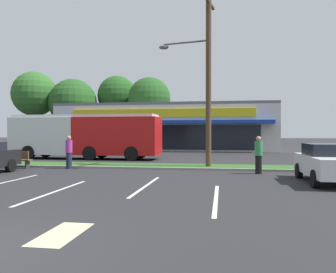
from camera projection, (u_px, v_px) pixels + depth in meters
The scene contains 19 objects.
grass_median at pixel (145, 166), 19.34m from camera, with size 56.00×2.20×0.12m, color #2D5B23.
curb_lip at pixel (140, 168), 18.13m from camera, with size 56.00×0.24×0.12m, color gray.
parking_stripe_0 at pixel (4, 183), 13.27m from camera, with size 0.12×4.80×0.01m, color silver.
parking_stripe_1 at pixel (55, 192), 11.24m from camera, with size 0.12×4.80×0.01m, color silver.
parking_stripe_2 at pixel (146, 186), 12.43m from camera, with size 0.12×4.80×0.01m, color silver.
parking_stripe_3 at pixel (216, 198), 10.08m from camera, with size 0.12×4.80×0.01m, color silver.
lot_arrow at pixel (62, 234), 6.55m from camera, with size 0.70×1.60×0.01m, color beige.
storefront_building at pixel (169, 127), 40.87m from camera, with size 24.05×12.39×5.16m.
tree_far_left at pixel (35, 94), 52.64m from camera, with size 6.85×6.85×11.34m.
tree_left at pixel (73, 103), 51.81m from camera, with size 7.20×7.20×10.09m.
tree_mid_left at pixel (117, 96), 53.64m from camera, with size 6.15×6.15×10.86m.
tree_mid at pixel (149, 99), 50.01m from camera, with size 6.23×6.23×10.06m.
utility_pole at pixel (206, 73), 18.56m from camera, with size 3.13×2.38×9.66m.
city_bus at pixel (85, 135), 25.26m from camera, with size 11.19×2.86×3.25m.
bus_stop_bench at pixel (16, 159), 18.61m from camera, with size 1.60×0.45×0.95m.
car_2 at pixel (34, 145), 31.36m from camera, with size 4.24×1.98×1.50m.
car_4 at pixel (330, 163), 13.20m from camera, with size 1.99×4.20×1.51m.
pedestrian_near_bench at pixel (69, 152), 18.39m from camera, with size 0.36×0.36×1.78m.
pedestrian_mid at pixel (259, 155), 16.11m from camera, with size 0.36×0.36×1.78m.
Camera 1 is at (4.30, -4.88, 1.95)m, focal length 36.50 mm.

